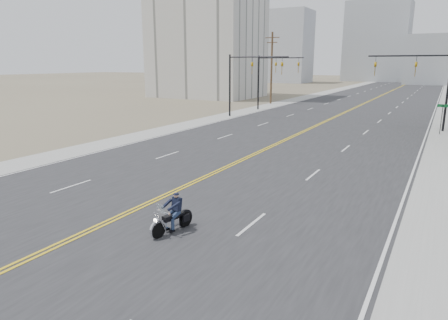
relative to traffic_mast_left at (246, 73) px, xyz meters
name	(u,v)px	position (x,y,z in m)	size (l,w,h in m)	color
ground_plane	(78,237)	(8.98, -32.00, -4.94)	(400.00, 400.00, 0.00)	#776D56
road	(379,97)	(8.98, 38.00, -4.93)	(20.00, 200.00, 0.01)	#303033
sidewalk_left	(318,94)	(-2.52, 38.00, -4.93)	(3.00, 200.00, 0.01)	#A5A5A0
traffic_mast_left	(246,73)	(0.00, 0.00, 0.00)	(7.10, 0.26, 7.00)	black
traffic_mast_right	(424,76)	(17.95, 0.00, 0.00)	(7.10, 0.26, 7.00)	black
traffic_mast_far	(271,72)	(-0.33, 8.00, -0.06)	(6.10, 0.26, 7.00)	black
street_sign	(442,114)	(19.78, -2.00, -3.13)	(0.90, 0.06, 2.62)	black
utility_pole_left	(272,67)	(-3.52, 16.00, 0.54)	(2.20, 0.30, 10.50)	brown
apartment_block	(207,11)	(-19.02, 23.00, 10.06)	(18.00, 14.00, 30.00)	silver
haze_bldg_a	(287,47)	(-26.02, 83.00, 6.06)	(14.00, 12.00, 22.00)	#B7BCC6
haze_bldg_b	(440,60)	(16.98, 93.00, 2.06)	(18.00, 14.00, 14.00)	#ADB2B7
haze_bldg_d	(377,42)	(-3.02, 108.00, 8.06)	(20.00, 15.00, 26.00)	#ADB2B7
haze_bldg_f	(262,58)	(-41.02, 98.00, 3.06)	(12.00, 12.00, 16.00)	#ADB2B7
motorcyclist	(172,213)	(11.72, -30.05, -4.20)	(0.80, 1.88, 1.47)	black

